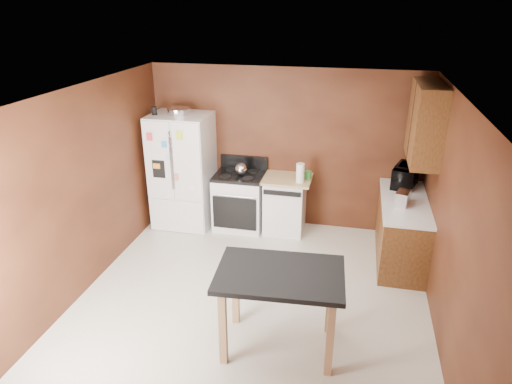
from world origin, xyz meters
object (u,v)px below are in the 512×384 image
(pen_cup, at_px, (154,111))
(microwave, at_px, (405,177))
(gas_range, at_px, (240,200))
(refrigerator, at_px, (183,171))
(green_canister, at_px, (308,175))
(kettle, at_px, (241,169))
(paper_towel, at_px, (300,173))
(toaster, at_px, (403,198))
(island, at_px, (280,284))
(roasting_pan, at_px, (179,111))
(dishwasher, at_px, (285,204))

(pen_cup, relative_size, microwave, 0.23)
(gas_range, bearing_deg, refrigerator, -176.19)
(pen_cup, height_order, gas_range, pen_cup)
(microwave, relative_size, gas_range, 0.47)
(green_canister, relative_size, gas_range, 0.11)
(pen_cup, height_order, kettle, pen_cup)
(gas_range, bearing_deg, paper_towel, -6.09)
(pen_cup, xyz_separation_m, refrigerator, (0.35, 0.09, -0.96))
(pen_cup, height_order, refrigerator, pen_cup)
(kettle, bearing_deg, microwave, 2.14)
(green_canister, bearing_deg, toaster, -27.33)
(kettle, relative_size, refrigerator, 0.11)
(green_canister, distance_m, refrigerator, 1.97)
(paper_towel, relative_size, island, 0.22)
(microwave, height_order, island, microwave)
(paper_towel, height_order, green_canister, paper_towel)
(green_canister, bearing_deg, paper_towel, -121.32)
(microwave, distance_m, gas_range, 2.52)
(kettle, bearing_deg, gas_range, 130.36)
(roasting_pan, distance_m, green_canister, 2.18)
(paper_towel, bearing_deg, gas_range, 173.91)
(island, bearing_deg, microwave, 62.83)
(pen_cup, relative_size, kettle, 0.62)
(toaster, height_order, microwave, microwave)
(toaster, bearing_deg, kettle, -176.22)
(pen_cup, distance_m, dishwasher, 2.44)
(kettle, distance_m, gas_range, 0.54)
(roasting_pan, xyz_separation_m, island, (2.03, -2.59, -1.07))
(kettle, bearing_deg, paper_towel, -3.60)
(paper_towel, height_order, island, paper_towel)
(pen_cup, height_order, microwave, pen_cup)
(paper_towel, xyz_separation_m, island, (0.14, -2.50, -0.26))
(pen_cup, distance_m, toaster, 3.78)
(roasting_pan, distance_m, pen_cup, 0.36)
(paper_towel, bearing_deg, green_canister, 58.68)
(dishwasher, bearing_deg, island, -81.92)
(microwave, bearing_deg, toaster, -168.16)
(kettle, bearing_deg, refrigerator, -179.00)
(toaster, relative_size, dishwasher, 0.29)
(kettle, distance_m, refrigerator, 0.95)
(dishwasher, xyz_separation_m, island, (0.37, -2.63, 0.32))
(roasting_pan, bearing_deg, gas_range, 0.48)
(paper_towel, distance_m, microwave, 1.50)
(paper_towel, height_order, gas_range, paper_towel)
(island, bearing_deg, kettle, 112.41)
(refrigerator, xyz_separation_m, island, (2.00, -2.54, -0.13))
(pen_cup, bearing_deg, kettle, 4.66)
(refrigerator, height_order, dishwasher, refrigerator)
(kettle, distance_m, paper_towel, 0.92)
(roasting_pan, height_order, refrigerator, roasting_pan)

